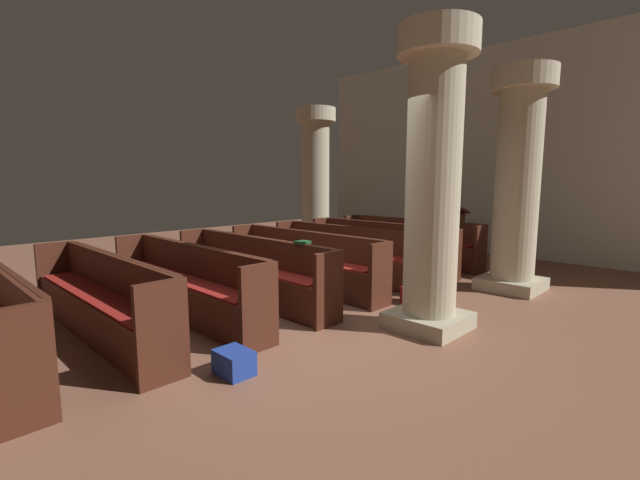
{
  "coord_description": "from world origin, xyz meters",
  "views": [
    {
      "loc": [
        3.58,
        -3.45,
        1.67
      ],
      "look_at": [
        -0.96,
        1.15,
        0.75
      ],
      "focal_mm": 24.16,
      "sensor_mm": 36.0,
      "label": 1
    }
  ],
  "objects": [
    {
      "name": "pew_row_3",
      "position": [
        -1.16,
        0.97,
        0.47
      ],
      "size": [
        3.04,
        0.47,
        0.86
      ],
      "color": "#4C2316",
      "rests_on": "ground"
    },
    {
      "name": "ground_plane",
      "position": [
        0.0,
        0.0,
        0.0
      ],
      "size": [
        19.2,
        19.2,
        0.0
      ],
      "primitive_type": "plane",
      "color": "brown"
    },
    {
      "name": "pew_row_0",
      "position": [
        -1.16,
        3.9,
        0.47
      ],
      "size": [
        3.04,
        0.47,
        0.86
      ],
      "color": "#4C2316",
      "rests_on": "ground"
    },
    {
      "name": "back_wall",
      "position": [
        0.0,
        6.08,
        2.25
      ],
      "size": [
        10.0,
        0.16,
        4.5
      ],
      "primitive_type": "cube",
      "color": "beige",
      "rests_on": "ground"
    },
    {
      "name": "kneeler_box_red",
      "position": [
        0.54,
        1.46,
        0.11
      ],
      "size": [
        0.34,
        0.25,
        0.23
      ],
      "primitive_type": "cube",
      "color": "maroon",
      "rests_on": "ground"
    },
    {
      "name": "pew_row_6",
      "position": [
        -1.16,
        -1.96,
        0.47
      ],
      "size": [
        3.04,
        0.47,
        0.86
      ],
      "color": "#4C2316",
      "rests_on": "ground"
    },
    {
      "name": "pew_row_4",
      "position": [
        -1.16,
        -0.01,
        0.47
      ],
      "size": [
        3.04,
        0.46,
        0.86
      ],
      "color": "#4C2316",
      "rests_on": "ground"
    },
    {
      "name": "pew_row_5",
      "position": [
        -1.16,
        -0.98,
        0.47
      ],
      "size": [
        3.04,
        0.46,
        0.86
      ],
      "color": "#4C2316",
      "rests_on": "ground"
    },
    {
      "name": "pew_row_1",
      "position": [
        -1.16,
        2.92,
        0.47
      ],
      "size": [
        3.04,
        0.46,
        0.86
      ],
      "color": "#4C2316",
      "rests_on": "ground"
    },
    {
      "name": "pillar_aisle_side",
      "position": [
        1.16,
        3.14,
        1.69
      ],
      "size": [
        0.91,
        0.91,
        3.23
      ],
      "color": "tan",
      "rests_on": "ground"
    },
    {
      "name": "pew_row_2",
      "position": [
        -1.16,
        1.94,
        0.47
      ],
      "size": [
        3.04,
        0.46,
        0.86
      ],
      "color": "#4C2316",
      "rests_on": "ground"
    },
    {
      "name": "pillar_far_side",
      "position": [
        -3.43,
        3.51,
        1.69
      ],
      "size": [
        0.91,
        0.91,
        3.23
      ],
      "color": "tan",
      "rests_on": "ground"
    },
    {
      "name": "pillar_aisle_rear",
      "position": [
        1.16,
        0.73,
        1.69
      ],
      "size": [
        0.85,
        0.85,
        3.23
      ],
      "color": "tan",
      "rests_on": "ground"
    },
    {
      "name": "lectern",
      "position": [
        -0.78,
        5.1,
        0.45
      ],
      "size": [
        0.48,
        0.45,
        1.08
      ],
      "color": "#562B1A",
      "rests_on": "ground"
    },
    {
      "name": "hymn_book",
      "position": [
        -0.32,
        0.19,
        0.88
      ],
      "size": [
        0.15,
        0.18,
        0.03
      ],
      "primitive_type": "cube",
      "color": "#194723",
      "rests_on": "pew_row_4"
    },
    {
      "name": "kneeler_box_blue",
      "position": [
        0.59,
        -1.47,
        0.11
      ],
      "size": [
        0.33,
        0.25,
        0.21
      ],
      "primitive_type": "cube",
      "color": "navy",
      "rests_on": "ground"
    }
  ]
}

